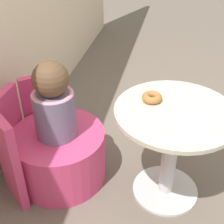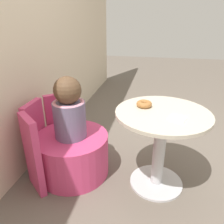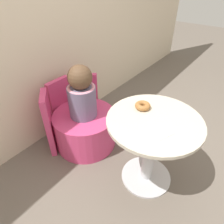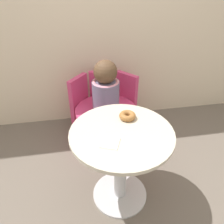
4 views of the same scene
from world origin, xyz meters
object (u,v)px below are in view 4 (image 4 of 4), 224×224
donut (127,116)px  tub_chair (106,124)px  child_figure (106,88)px  round_table (121,154)px

donut → tub_chair: bearing=96.9°
tub_chair → child_figure: 0.41m
tub_chair → donut: (0.07, -0.57, 0.48)m
round_table → tub_chair: bearing=89.9°
round_table → tub_chair: size_ratio=1.13×
tub_chair → round_table: bearing=-90.1°
round_table → child_figure: child_figure is taller
child_figure → donut: child_figure is taller
child_figure → round_table: bearing=-90.1°
child_figure → donut: size_ratio=4.30×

